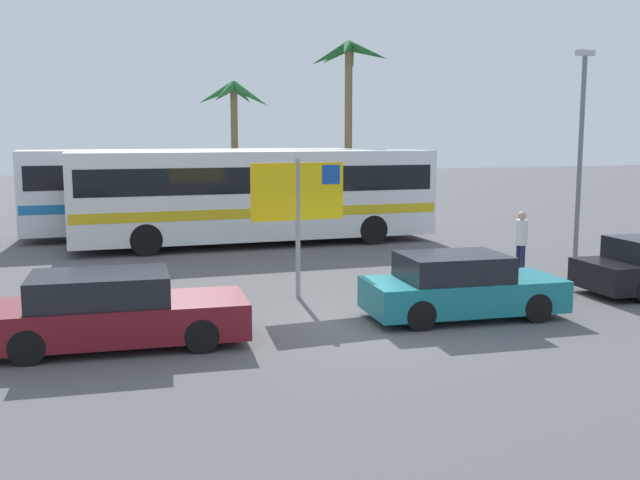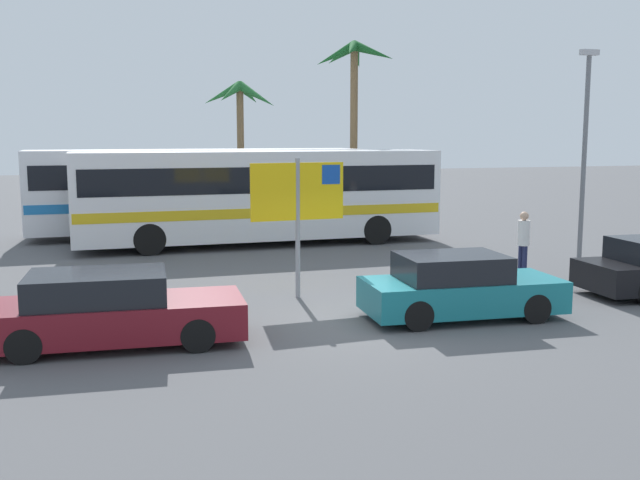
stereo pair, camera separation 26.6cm
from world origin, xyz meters
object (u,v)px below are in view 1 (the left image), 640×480
bus_front_coach (256,192)px  car_maroon (113,311)px  bus_rear_coach (194,187)px  car_teal (460,287)px  ferry_sign (300,197)px  pedestrian_near_sign (521,238)px

bus_front_coach → car_maroon: bus_front_coach is taller
bus_rear_coach → car_teal: size_ratio=2.97×
ferry_sign → car_teal: ferry_sign is taller
bus_rear_coach → ferry_sign: (0.55, -11.62, 0.54)m
car_maroon → bus_rear_coach: bearing=79.8°
car_teal → pedestrian_near_sign: 5.07m
car_maroon → pedestrian_near_sign: pedestrian_near_sign is taller
ferry_sign → bus_front_coach: bearing=80.4°
car_maroon → car_teal: bearing=3.4°
bus_front_coach → car_maroon: bearing=-115.7°
car_teal → pedestrian_near_sign: (3.72, 3.42, 0.39)m
bus_front_coach → car_teal: bus_front_coach is taller
bus_rear_coach → pedestrian_near_sign: bus_rear_coach is taller
ferry_sign → car_teal: (2.56, -2.84, -1.69)m
car_teal → ferry_sign: bearing=136.3°
bus_front_coach → car_teal: (1.54, -11.17, -1.15)m
bus_front_coach → bus_rear_coach: bearing=115.4°
pedestrian_near_sign → ferry_sign: bearing=4.5°
ferry_sign → car_maroon: ferry_sign is taller
car_maroon → car_teal: (6.86, -0.13, -0.00)m
bus_front_coach → car_maroon: size_ratio=2.62×
ferry_sign → car_maroon: 5.36m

